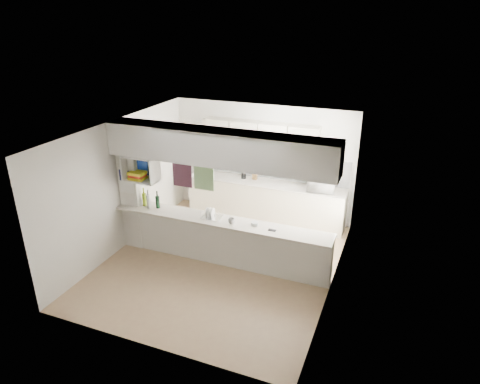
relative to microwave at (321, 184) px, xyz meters
The scene contains 16 objects.
floor 2.74m from the microwave, 125.14° to the right, with size 4.80×4.80×0.00m, color #A27E5E.
ceiling 2.94m from the microwave, 125.14° to the right, with size 4.80×4.80×0.00m, color white.
wall_back 1.50m from the microwave, 166.74° to the left, with size 4.20×4.20×0.00m, color silver.
wall_left 4.11m from the microwave, 149.88° to the right, with size 4.80×4.80×0.00m, color silver.
wall_right 2.17m from the microwave, 72.45° to the right, with size 4.80×4.80×0.00m, color silver.
servery_partition 2.68m from the microwave, 128.25° to the right, with size 4.20×0.50×2.60m.
cubby_shelf 3.74m from the microwave, 144.88° to the right, with size 0.65×0.35×0.50m.
kitchen_run 1.32m from the microwave, behind, with size 3.60×0.63×2.24m.
microwave is the anchor object (origin of this frame).
bowl 0.19m from the microwave, 93.92° to the left, with size 0.23×0.23×0.06m, color navy.
dish_rack 2.59m from the microwave, 128.68° to the right, with size 0.39×0.30×0.20m.
cup 2.44m from the microwave, 118.91° to the right, with size 0.13×0.13×0.10m, color white.
wine_bottles 3.64m from the microwave, 145.47° to the right, with size 0.53×0.16×0.39m.
plastic_tubs 2.17m from the microwave, 110.05° to the right, with size 0.48×0.17×0.06m.
utensil_jar 1.81m from the microwave, behind, with size 0.11×0.11×0.15m, color black.
knife_block 1.55m from the microwave, behind, with size 0.10×0.08×0.20m, color brown.
Camera 1 is at (2.94, -6.39, 4.42)m, focal length 32.00 mm.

